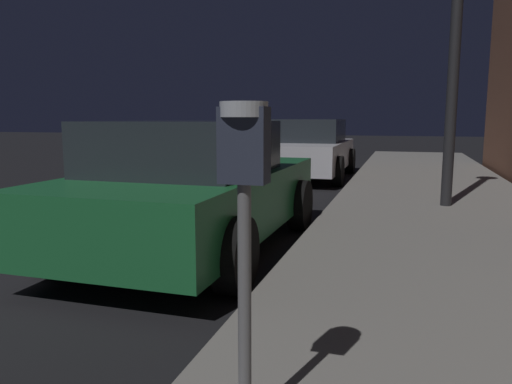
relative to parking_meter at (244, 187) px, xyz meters
The scene contains 3 objects.
parking_meter is the anchor object (origin of this frame).
car_green 3.52m from the parking_meter, 117.46° to the left, with size 2.11×4.05×1.43m.
car_silver 10.18m from the parking_meter, 99.09° to the left, with size 1.98×4.27×1.43m.
Camera 1 is at (5.06, -2.10, 1.46)m, focal length 34.43 mm.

